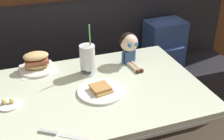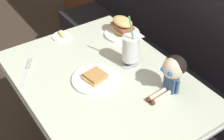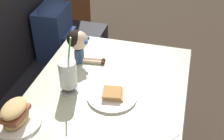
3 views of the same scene
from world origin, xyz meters
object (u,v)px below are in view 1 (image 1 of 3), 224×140
object	(u,v)px
milkshake_glass	(87,58)
seated_doll	(129,44)
sandwich_plate	(37,63)
butter_knife	(55,133)
backpack	(165,42)
butter_saucer	(9,104)
toast_plate	(101,91)

from	to	relation	value
milkshake_glass	seated_doll	size ratio (longest dim) A/B	1.41
sandwich_plate	butter_knife	xyz separation A→B (m)	(-0.00, -0.62, -0.04)
milkshake_glass	backpack	xyz separation A→B (m)	(0.74, 0.42, -0.18)
milkshake_glass	butter_saucer	world-z (taller)	milkshake_glass
milkshake_glass	seated_doll	xyz separation A→B (m)	(0.28, 0.04, 0.03)
butter_saucer	seated_doll	world-z (taller)	seated_doll
butter_knife	backpack	world-z (taller)	backpack
sandwich_plate	butter_saucer	bearing A→B (deg)	-119.62
milkshake_glass	seated_doll	distance (m)	0.28
butter_knife	backpack	distance (m)	1.36
toast_plate	backpack	xyz separation A→B (m)	(0.73, 0.64, -0.09)
butter_saucer	butter_knife	size ratio (longest dim) A/B	0.59
toast_plate	seated_doll	distance (m)	0.40
sandwich_plate	seated_doll	xyz separation A→B (m)	(0.55, -0.10, 0.08)
butter_knife	seated_doll	distance (m)	0.77
milkshake_glass	backpack	bearing A→B (deg)	29.41
butter_saucer	butter_knife	xyz separation A→B (m)	(0.18, -0.29, -0.00)
butter_saucer	backpack	xyz separation A→B (m)	(1.20, 0.60, -0.09)
backpack	seated_doll	bearing A→B (deg)	-141.22
milkshake_glass	sandwich_plate	world-z (taller)	milkshake_glass
toast_plate	butter_saucer	bearing A→B (deg)	174.59
toast_plate	butter_saucer	size ratio (longest dim) A/B	2.08
toast_plate	seated_doll	xyz separation A→B (m)	(0.27, 0.27, 0.12)
butter_saucer	backpack	world-z (taller)	backpack
seated_doll	butter_saucer	bearing A→B (deg)	-163.05
toast_plate	milkshake_glass	xyz separation A→B (m)	(-0.01, 0.22, 0.09)
sandwich_plate	butter_saucer	distance (m)	0.37
sandwich_plate	butter_saucer	world-z (taller)	sandwich_plate
sandwich_plate	butter_knife	world-z (taller)	sandwich_plate
sandwich_plate	toast_plate	bearing A→B (deg)	-52.30
backpack	butter_saucer	bearing A→B (deg)	-153.56
butter_knife	seated_doll	size ratio (longest dim) A/B	0.92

